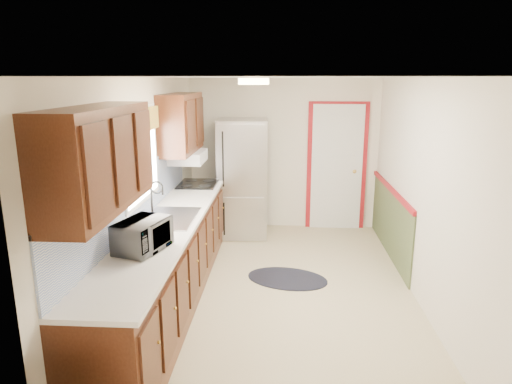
# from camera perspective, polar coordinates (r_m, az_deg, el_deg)

# --- Properties ---
(room_shell) EXTENTS (3.20, 5.20, 2.52)m
(room_shell) POSITION_cam_1_polar(r_m,az_deg,el_deg) (4.91, 3.37, -0.01)
(room_shell) COLOR #C3B489
(room_shell) RESTS_ON ground
(kitchen_run) EXTENTS (0.63, 4.00, 2.20)m
(kitchen_run) POSITION_cam_1_polar(r_m,az_deg,el_deg) (4.90, -11.37, -5.05)
(kitchen_run) COLOR #3B1A0D
(kitchen_run) RESTS_ON ground
(back_wall_trim) EXTENTS (1.12, 2.30, 2.08)m
(back_wall_trim) POSITION_cam_1_polar(r_m,az_deg,el_deg) (7.20, 11.34, 1.75)
(back_wall_trim) COLOR maroon
(back_wall_trim) RESTS_ON ground
(ceiling_fixture) EXTENTS (0.30, 0.30, 0.06)m
(ceiling_fixture) POSITION_cam_1_polar(r_m,az_deg,el_deg) (4.57, -0.30, 13.67)
(ceiling_fixture) COLOR #FFD88C
(ceiling_fixture) RESTS_ON room_shell
(microwave) EXTENTS (0.40, 0.54, 0.33)m
(microwave) POSITION_cam_1_polar(r_m,az_deg,el_deg) (4.05, -14.02, -4.89)
(microwave) COLOR white
(microwave) RESTS_ON kitchen_run
(refrigerator) EXTENTS (0.77, 0.76, 1.79)m
(refrigerator) POSITION_cam_1_polar(r_m,az_deg,el_deg) (7.00, -1.66, 1.74)
(refrigerator) COLOR #B7B7BC
(refrigerator) RESTS_ON ground
(rug) EXTENTS (1.11, 0.86, 0.01)m
(rug) POSITION_cam_1_polar(r_m,az_deg,el_deg) (5.69, 3.93, -10.74)
(rug) COLOR black
(rug) RESTS_ON ground
(cooktop) EXTENTS (0.52, 0.63, 0.02)m
(cooktop) POSITION_cam_1_polar(r_m,az_deg,el_deg) (6.44, -7.26, 1.02)
(cooktop) COLOR black
(cooktop) RESTS_ON kitchen_run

